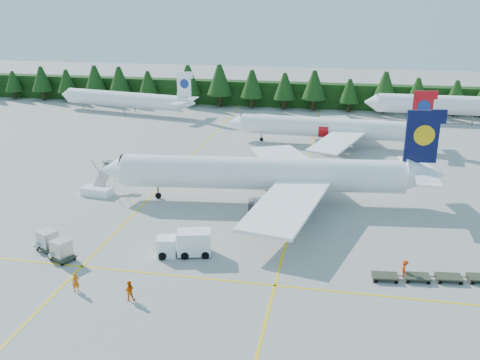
% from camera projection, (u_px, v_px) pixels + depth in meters
% --- Properties ---
extents(ground, '(320.00, 320.00, 0.00)m').
position_uv_depth(ground, '(227.00, 252.00, 57.93)').
color(ground, '#A09F9A').
rests_on(ground, ground).
extents(taxi_stripe_a, '(0.25, 120.00, 0.01)m').
position_uv_depth(taxi_stripe_a, '(164.00, 184.00, 79.01)').
color(taxi_stripe_a, yellow).
rests_on(taxi_stripe_a, ground).
extents(taxi_stripe_b, '(0.25, 120.00, 0.01)m').
position_uv_depth(taxi_stripe_b, '(299.00, 193.00, 75.41)').
color(taxi_stripe_b, yellow).
rests_on(taxi_stripe_b, ground).
extents(taxi_stripe_cross, '(80.00, 0.25, 0.01)m').
position_uv_depth(taxi_stripe_cross, '(214.00, 279.00, 52.36)').
color(taxi_stripe_cross, yellow).
rests_on(taxi_stripe_cross, ground).
extents(treeline_hedge, '(220.00, 4.00, 6.00)m').
position_uv_depth(treeline_hedge, '(297.00, 95.00, 133.05)').
color(treeline_hedge, black).
rests_on(treeline_hedge, ground).
extents(airliner_navy, '(44.06, 36.08, 12.83)m').
position_uv_depth(airliner_navy, '(256.00, 174.00, 71.14)').
color(airliner_navy, white).
rests_on(airliner_navy, ground).
extents(airliner_red, '(36.81, 30.26, 10.70)m').
position_uv_depth(airliner_red, '(321.00, 128.00, 98.94)').
color(airliner_red, white).
rests_on(airliner_red, ground).
extents(airliner_far_left, '(35.52, 9.66, 10.42)m').
position_uv_depth(airliner_far_left, '(119.00, 99.00, 126.56)').
color(airliner_far_left, white).
rests_on(airliner_far_left, ground).
extents(airliner_far_right, '(41.93, 4.58, 12.20)m').
position_uv_depth(airliner_far_right, '(456.00, 105.00, 116.33)').
color(airliner_far_right, white).
rests_on(airliner_far_right, ground).
extents(airstairs, '(4.43, 6.02, 3.78)m').
position_uv_depth(airstairs, '(98.00, 188.00, 74.72)').
color(airstairs, white).
rests_on(airstairs, ground).
extents(service_truck, '(6.03, 3.39, 2.75)m').
position_uv_depth(service_truck, '(184.00, 243.00, 56.93)').
color(service_truck, silver).
rests_on(service_truck, ground).
extents(dolly_train, '(11.73, 3.20, 0.14)m').
position_uv_depth(dolly_train, '(433.00, 276.00, 52.02)').
color(dolly_train, '#2F3425').
rests_on(dolly_train, ground).
extents(uld_pair, '(5.69, 4.64, 1.92)m').
position_uv_depth(uld_pair, '(54.00, 244.00, 56.88)').
color(uld_pair, '#2F3425').
rests_on(uld_pair, ground).
extents(crew_a, '(0.80, 0.73, 1.83)m').
position_uv_depth(crew_a, '(76.00, 283.00, 50.01)').
color(crew_a, '#DE5504').
rests_on(crew_a, ground).
extents(crew_b, '(1.11, 0.97, 1.91)m').
position_uv_depth(crew_b, '(129.00, 291.00, 48.58)').
color(crew_b, '#DB4E04').
rests_on(crew_b, ground).
extents(crew_c, '(0.56, 0.79, 1.82)m').
position_uv_depth(crew_c, '(405.00, 269.00, 52.53)').
color(crew_c, '#ED3105').
rests_on(crew_c, ground).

